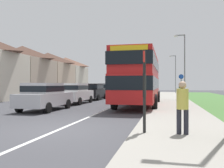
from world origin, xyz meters
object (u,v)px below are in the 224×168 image
at_px(parked_car_black, 93,91).
at_px(parked_car_grey, 107,90).
at_px(pedestrian_at_stop, 183,105).
at_px(double_decker_bus, 139,77).
at_px(cycle_route_sign, 181,86).
at_px(parked_car_silver, 45,95).
at_px(parked_car_white, 75,92).
at_px(street_lamp_mid, 184,62).
at_px(street_lamp_far, 175,71).
at_px(bus_stop_sign, 144,86).
at_px(pedestrian_walking_away, 181,91).

relative_size(parked_car_black, parked_car_grey, 0.97).
bearing_deg(pedestrian_at_stop, double_decker_bus, 103.32).
bearing_deg(double_decker_bus, parked_car_black, 130.84).
height_order(double_decker_bus, cycle_route_sign, double_decker_bus).
bearing_deg(parked_car_silver, parked_car_grey, 89.85).
xyz_separation_m(parked_car_white, street_lamp_mid, (9.01, 7.31, 2.99)).
relative_size(parked_car_white, pedestrian_at_stop, 2.62).
distance_m(street_lamp_mid, street_lamp_far, 16.55).
relative_size(parked_car_silver, parked_car_white, 0.99).
distance_m(parked_car_grey, cycle_route_sign, 10.34).
distance_m(parked_car_white, parked_car_black, 5.32).
xyz_separation_m(bus_stop_sign, cycle_route_sign, (2.00, 15.57, -0.11)).
bearing_deg(cycle_route_sign, parked_car_grey, 145.21).
relative_size(parked_car_grey, pedestrian_at_stop, 2.67).
relative_size(pedestrian_at_stop, cycle_route_sign, 0.66).
bearing_deg(pedestrian_walking_away, parked_car_white, -151.33).
relative_size(parked_car_silver, parked_car_black, 1.00).
bearing_deg(street_lamp_mid, parked_car_white, -140.95).
bearing_deg(parked_car_grey, parked_car_white, -90.69).
height_order(pedestrian_at_stop, pedestrian_walking_away, same).
height_order(double_decker_bus, parked_car_black, double_decker_bus).
distance_m(parked_car_white, cycle_route_sign, 9.73).
xyz_separation_m(pedestrian_walking_away, cycle_route_sign, (0.04, -0.17, 0.45)).
bearing_deg(parked_car_white, double_decker_bus, -10.46).
bearing_deg(parked_car_grey, street_lamp_mid, -19.20).
bearing_deg(street_lamp_far, parked_car_silver, -106.58).
relative_size(pedestrian_at_stop, pedestrian_walking_away, 1.00).
relative_size(double_decker_bus, street_lamp_mid, 1.48).
distance_m(parked_car_silver, parked_car_white, 5.16).
bearing_deg(double_decker_bus, pedestrian_at_stop, -76.68).
height_order(parked_car_white, parked_car_grey, parked_car_grey).
height_order(double_decker_bus, parked_car_silver, double_decker_bus).
xyz_separation_m(double_decker_bus, parked_car_silver, (-5.25, -4.17, -1.23)).
distance_m(parked_car_grey, street_lamp_far, 16.23).
height_order(double_decker_bus, bus_stop_sign, double_decker_bus).
bearing_deg(parked_car_grey, pedestrian_at_stop, -70.51).
bearing_deg(pedestrian_at_stop, street_lamp_mid, 85.96).
bearing_deg(pedestrian_walking_away, parked_car_black, 175.84).
height_order(double_decker_bus, street_lamp_far, street_lamp_far).
distance_m(parked_car_black, parked_car_grey, 5.10).
distance_m(parked_car_silver, cycle_route_sign, 12.90).
relative_size(double_decker_bus, bus_stop_sign, 3.83).
height_order(parked_car_silver, pedestrian_walking_away, pedestrian_walking_away).
relative_size(double_decker_bus, parked_car_silver, 2.30).
bearing_deg(parked_car_white, cycle_route_sign, 27.66).
bearing_deg(pedestrian_walking_away, bus_stop_sign, -97.09).
bearing_deg(parked_car_white, parked_car_black, 91.22).
distance_m(parked_car_white, pedestrian_at_stop, 13.47).
height_order(bus_stop_sign, street_lamp_mid, street_lamp_mid).
relative_size(pedestrian_walking_away, bus_stop_sign, 0.64).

